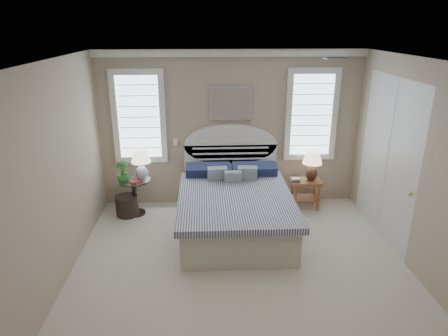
% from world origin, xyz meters
% --- Properties ---
extents(floor, '(4.50, 5.00, 0.01)m').
position_xyz_m(floor, '(0.00, 0.00, 0.00)').
color(floor, beige).
rests_on(floor, ground).
extents(ceiling, '(4.50, 5.00, 0.01)m').
position_xyz_m(ceiling, '(0.00, 0.00, 2.70)').
color(ceiling, silver).
rests_on(ceiling, wall_back).
extents(wall_back, '(4.50, 0.02, 2.70)m').
position_xyz_m(wall_back, '(0.00, 2.50, 1.35)').
color(wall_back, tan).
rests_on(wall_back, floor).
extents(wall_left, '(0.02, 5.00, 2.70)m').
position_xyz_m(wall_left, '(-2.25, 0.00, 1.35)').
color(wall_left, tan).
rests_on(wall_left, floor).
extents(wall_right, '(0.02, 5.00, 2.70)m').
position_xyz_m(wall_right, '(2.25, 0.00, 1.35)').
color(wall_right, tan).
rests_on(wall_right, floor).
extents(crown_molding, '(4.50, 0.08, 0.12)m').
position_xyz_m(crown_molding, '(0.00, 2.46, 2.64)').
color(crown_molding, white).
rests_on(crown_molding, wall_back).
extents(hvac_vent, '(0.30, 0.20, 0.02)m').
position_xyz_m(hvac_vent, '(1.20, 0.80, 2.68)').
color(hvac_vent, '#B2B2B2').
rests_on(hvac_vent, ceiling).
extents(switch_plate, '(0.08, 0.01, 0.12)m').
position_xyz_m(switch_plate, '(-0.95, 2.48, 1.15)').
color(switch_plate, white).
rests_on(switch_plate, wall_back).
extents(window_left, '(0.90, 0.06, 1.60)m').
position_xyz_m(window_left, '(-1.55, 2.48, 1.60)').
color(window_left, '#C9E6FF').
rests_on(window_left, wall_back).
extents(window_right, '(0.90, 0.06, 1.60)m').
position_xyz_m(window_right, '(1.40, 2.48, 1.60)').
color(window_right, '#C9E6FF').
rests_on(window_right, wall_back).
extents(painting, '(0.74, 0.04, 0.58)m').
position_xyz_m(painting, '(0.00, 2.46, 1.82)').
color(painting, silver).
rests_on(painting, wall_back).
extents(closet_door, '(0.02, 1.80, 2.40)m').
position_xyz_m(closet_door, '(2.23, 1.20, 1.20)').
color(closet_door, silver).
rests_on(closet_door, floor).
extents(bed, '(1.72, 2.28, 1.47)m').
position_xyz_m(bed, '(0.00, 1.46, 0.39)').
color(bed, beige).
rests_on(bed, floor).
extents(side_table_left, '(0.56, 0.56, 0.63)m').
position_xyz_m(side_table_left, '(-1.65, 2.05, 0.39)').
color(side_table_left, black).
rests_on(side_table_left, floor).
extents(nightstand_right, '(0.50, 0.40, 0.53)m').
position_xyz_m(nightstand_right, '(1.30, 2.15, 0.39)').
color(nightstand_right, '#965B31').
rests_on(nightstand_right, floor).
extents(floor_pot, '(0.47, 0.47, 0.35)m').
position_xyz_m(floor_pot, '(-1.79, 2.01, 0.17)').
color(floor_pot, black).
rests_on(floor_pot, floor).
extents(lamp_left, '(0.34, 0.34, 0.53)m').
position_xyz_m(lamp_left, '(-1.50, 2.05, 0.95)').
color(lamp_left, white).
rests_on(lamp_left, side_table_left).
extents(lamp_right, '(0.43, 0.43, 0.54)m').
position_xyz_m(lamp_right, '(1.38, 2.11, 0.86)').
color(lamp_right, black).
rests_on(lamp_right, nightstand_right).
extents(potted_plant, '(0.25, 0.25, 0.37)m').
position_xyz_m(potted_plant, '(-1.79, 1.91, 0.81)').
color(potted_plant, '#2B6B2F').
rests_on(potted_plant, side_table_left).
extents(books_left, '(0.23, 0.20, 0.03)m').
position_xyz_m(books_left, '(-1.59, 1.94, 0.64)').
color(books_left, '#A42D29').
rests_on(books_left, side_table_left).
extents(books_right, '(0.17, 0.13, 0.07)m').
position_xyz_m(books_right, '(1.10, 2.06, 0.56)').
color(books_right, '#A42D29').
rests_on(books_right, nightstand_right).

